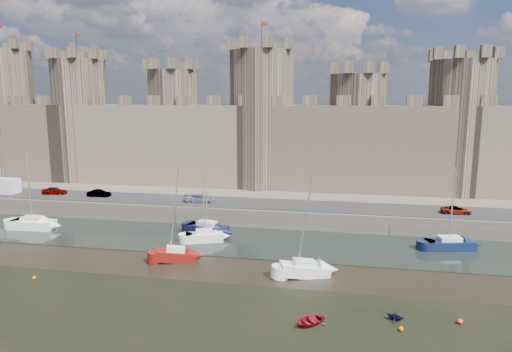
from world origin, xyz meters
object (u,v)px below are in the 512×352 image
object	(u,v)px
car_2	(200,198)
car_1	(99,193)
sailboat_5	(304,269)
sailboat_0	(32,223)
sailboat_2	(204,236)
car_0	(55,191)
sailboat_1	(207,228)
van	(2,186)
car_3	(456,210)
sailboat_4	(176,255)
sailboat_3	(449,243)

from	to	relation	value
car_2	car_1	bearing A→B (deg)	79.94
car_2	sailboat_5	distance (m)	25.54
sailboat_0	sailboat_2	bearing A→B (deg)	-3.88
car_1	sailboat_5	distance (m)	38.91
car_0	sailboat_2	bearing A→B (deg)	-122.04
sailboat_0	sailboat_1	bearing A→B (deg)	3.07
van	sailboat_2	xyz separation A→B (m)	(37.23, -10.55, -2.91)
sailboat_1	car_3	bearing A→B (deg)	28.68
car_3	sailboat_5	size ratio (longest dim) A/B	0.36
car_0	car_1	bearing A→B (deg)	-102.69
car_2	car_3	distance (m)	35.46
sailboat_0	sailboat_5	xyz separation A→B (m)	(37.91, -9.50, -0.08)
car_0	sailboat_1	distance (m)	28.98
car_2	car_3	bearing A→B (deg)	-97.92
car_1	sailboat_1	distance (m)	21.45
van	sailboat_0	size ratio (longest dim) A/B	0.50
sailboat_1	sailboat_2	distance (m)	3.01
car_1	sailboat_1	xyz separation A→B (m)	(19.81, -7.92, -2.23)
van	sailboat_0	world-z (taller)	sailboat_0
van	sailboat_4	world-z (taller)	sailboat_4
car_3	sailboat_4	size ratio (longest dim) A/B	0.37
car_0	car_1	distance (m)	7.89
van	sailboat_4	xyz separation A→B (m)	(36.15, -17.64, -2.95)
sailboat_2	sailboat_5	size ratio (longest dim) A/B	0.92
sailboat_1	sailboat_4	world-z (taller)	sailboat_1
car_1	sailboat_3	size ratio (longest dim) A/B	0.36
car_2	sailboat_1	world-z (taller)	sailboat_1
sailboat_1	sailboat_3	size ratio (longest dim) A/B	1.13
car_0	sailboat_3	world-z (taller)	sailboat_3
sailboat_1	sailboat_4	distance (m)	10.06
sailboat_0	sailboat_5	size ratio (longest dim) A/B	1.03
sailboat_0	sailboat_2	size ratio (longest dim) A/B	1.12
car_3	sailboat_2	distance (m)	33.39
car_1	car_3	xyz separation A→B (m)	(52.04, -0.59, -0.05)
van	sailboat_0	bearing A→B (deg)	-36.68
sailboat_5	van	bearing A→B (deg)	139.24
sailboat_4	sailboat_5	size ratio (longest dim) A/B	0.97
car_0	car_2	bearing A→B (deg)	-102.58
sailboat_2	sailboat_4	distance (m)	7.17
car_1	sailboat_5	size ratio (longest dim) A/B	0.33
car_2	sailboat_5	xyz separation A→B (m)	(16.99, -18.93, -2.37)
sailboat_1	sailboat_3	xyz separation A→B (m)	(29.93, -0.31, -0.09)
car_1	car_3	distance (m)	52.04
sailboat_3	van	bearing A→B (deg)	160.87
car_3	sailboat_3	xyz separation A→B (m)	(-2.30, -7.65, -2.27)
car_1	sailboat_1	size ratio (longest dim) A/B	0.32
car_2	sailboat_2	world-z (taller)	sailboat_2
car_1	sailboat_0	world-z (taller)	sailboat_0
sailboat_3	car_2	bearing A→B (deg)	154.69
car_2	sailboat_2	xyz separation A→B (m)	(3.77, -10.27, -2.34)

